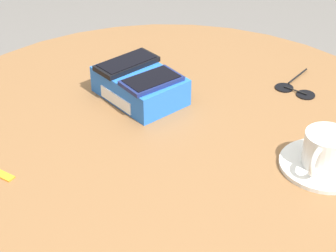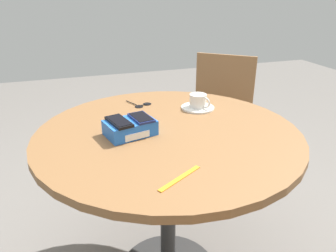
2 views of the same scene
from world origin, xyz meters
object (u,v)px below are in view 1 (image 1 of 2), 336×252
Objects in this scene: coffee_cup at (326,149)px; sunglasses at (296,90)px; phone_box at (140,86)px; round_table at (168,185)px; phone_black at (125,64)px; saucer at (323,165)px; phone_navy at (152,80)px.

coffee_cup reaches higher than sunglasses.
round_table is at bearing -3.60° from phone_box.
phone_black reaches higher than saucer.
coffee_cup is at bearing 29.81° from phone_navy.
phone_box is 1.43× the size of phone_black.
saucer is 1.35× the size of sunglasses.
sunglasses is (0.08, 0.31, -0.06)m from phone_navy.
round_table is at bearing -137.25° from coffee_cup.
round_table is 6.80× the size of saucer.
phone_navy is at bearing -150.19° from coffee_cup.
coffee_cup reaches higher than phone_box.
sunglasses is at bearing 68.43° from phone_box.
sunglasses is at bearing 152.77° from saucer.
sunglasses is (-0.24, 0.13, -0.04)m from coffee_cup.
sunglasses is at bearing 152.48° from coffee_cup.
round_table is 0.22m from phone_navy.
round_table is 0.35m from sunglasses.
coffee_cup is at bearing 26.25° from phone_black.
coffee_cup is (0.41, 0.20, -0.02)m from phone_black.
round_table is 9.16× the size of sunglasses.
coffee_cup is at bearing 27.28° from phone_box.
sunglasses is at bearing 94.79° from round_table.
sunglasses is at bearing 62.97° from phone_black.
phone_black and coffee_cup have the same top height.
round_table is 0.22m from phone_box.
round_table is 10.23× the size of coffee_cup.
phone_navy reaches higher than sunglasses.
phone_box reaches higher than sunglasses.
phone_navy is (0.09, 0.02, -0.00)m from phone_black.
phone_navy reaches higher than saucer.
phone_navy reaches higher than phone_box.
phone_black is at bearing -117.03° from sunglasses.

